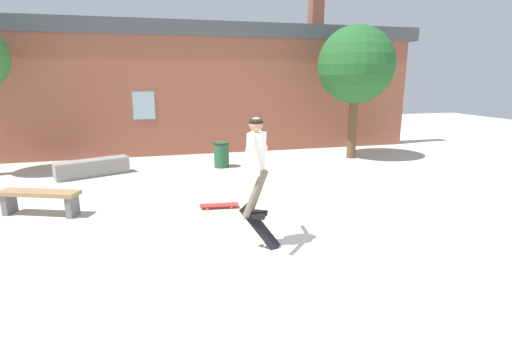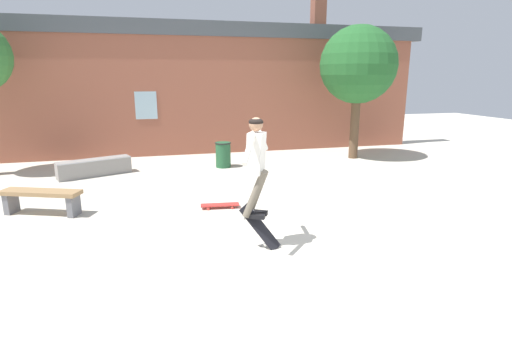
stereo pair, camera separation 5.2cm
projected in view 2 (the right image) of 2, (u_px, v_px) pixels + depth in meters
name	position (u px, v px, depth m)	size (l,w,h in m)	color
ground_plane	(297.00, 254.00, 6.11)	(40.00, 40.00, 0.00)	beige
building_backdrop	(211.00, 86.00, 13.76)	(16.02, 0.52, 5.59)	#93513D
tree_right	(358.00, 65.00, 12.63)	(2.44, 2.44, 4.23)	brown
park_bench	(41.00, 197.00, 7.81)	(1.60, 0.93, 0.49)	#99754C
skate_ledge	(95.00, 167.00, 10.90)	(1.93, 1.11, 0.46)	gray
trash_bin	(223.00, 154.00, 11.90)	(0.48, 0.48, 0.75)	#235633
skater	(256.00, 158.00, 6.03)	(0.71, 1.18, 1.55)	silver
skateboard_flipping	(260.00, 228.00, 6.25)	(0.65, 0.30, 0.78)	black
skateboard_resting	(220.00, 205.00, 8.25)	(0.81, 0.30, 0.08)	red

